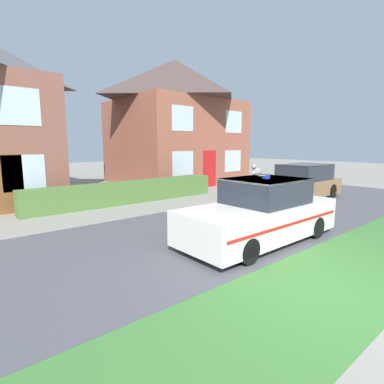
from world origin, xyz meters
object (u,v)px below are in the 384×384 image
(police_car, at_px, (261,213))
(house_right, at_px, (175,121))
(neighbour_car_near, at_px, (302,183))
(cat, at_px, (256,171))

(police_car, bearing_deg, house_right, -117.45)
(police_car, bearing_deg, neighbour_car_near, -158.17)
(police_car, relative_size, house_right, 0.57)
(cat, height_order, house_right, house_right)
(police_car, distance_m, cat, 1.10)
(cat, relative_size, neighbour_car_near, 0.08)
(cat, bearing_deg, neighbour_car_near, -145.86)
(police_car, height_order, cat, cat)
(police_car, xyz_separation_m, house_right, (5.91, 11.39, 3.21))
(cat, xyz_separation_m, house_right, (6.15, 11.40, 2.14))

